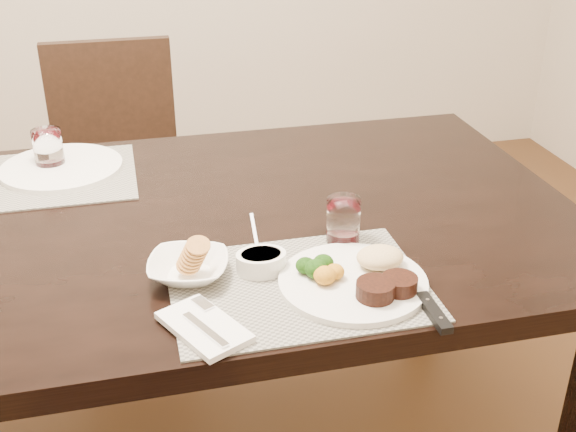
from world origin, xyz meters
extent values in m
cube|color=black|center=(0.00, 0.00, 0.72)|extent=(2.00, 1.00, 0.05)
cube|color=black|center=(0.92, 0.42, 0.35)|extent=(0.08, 0.08, 0.70)
cube|color=black|center=(0.00, 0.85, 0.43)|extent=(0.42, 0.42, 0.04)
cube|color=black|center=(-0.18, 0.67, 0.21)|extent=(0.04, 0.04, 0.41)
cube|color=black|center=(0.18, 0.67, 0.21)|extent=(0.04, 0.04, 0.41)
cube|color=black|center=(-0.18, 1.03, 0.21)|extent=(0.04, 0.04, 0.41)
cube|color=black|center=(0.18, 1.03, 0.21)|extent=(0.04, 0.04, 0.41)
cube|color=black|center=(0.00, 1.04, 0.68)|extent=(0.42, 0.04, 0.45)
cube|color=gray|center=(0.31, -0.32, 0.75)|extent=(0.46, 0.34, 0.00)
cube|color=gray|center=(-0.18, 0.29, 0.75)|extent=(0.46, 0.34, 0.00)
cylinder|color=white|center=(0.41, -0.34, 0.76)|extent=(0.27, 0.27, 0.01)
cylinder|color=black|center=(0.43, -0.40, 0.78)|extent=(0.07, 0.07, 0.03)
cylinder|color=black|center=(0.48, -0.39, 0.78)|extent=(0.06, 0.06, 0.03)
ellipsoid|color=#DCB884|center=(0.47, -0.31, 0.78)|extent=(0.09, 0.08, 0.04)
ellipsoid|color=#1F480D|center=(0.34, -0.32, 0.78)|extent=(0.04, 0.04, 0.03)
ellipsoid|color=orange|center=(0.35, -0.34, 0.78)|extent=(0.04, 0.04, 0.03)
cube|color=white|center=(0.13, -0.42, 0.76)|extent=(0.15, 0.19, 0.01)
cube|color=silver|center=(0.13, -0.43, 0.77)|extent=(0.06, 0.11, 0.00)
cube|color=silver|center=(0.13, -0.36, 0.77)|extent=(0.04, 0.05, 0.00)
cube|color=silver|center=(0.51, -0.34, 0.76)|extent=(0.02, 0.16, 0.00)
cube|color=black|center=(0.51, -0.47, 0.76)|extent=(0.02, 0.11, 0.01)
imported|color=white|center=(0.12, -0.24, 0.77)|extent=(0.18, 0.18, 0.04)
cylinder|color=#AE6F36|center=(0.12, -0.24, 0.80)|extent=(0.05, 0.05, 0.05)
cylinder|color=white|center=(0.26, -0.25, 0.77)|extent=(0.09, 0.09, 0.04)
cylinder|color=#0D3C13|center=(0.26, -0.25, 0.78)|extent=(0.08, 0.08, 0.01)
cube|color=silver|center=(0.26, -0.19, 0.81)|extent=(0.01, 0.06, 0.04)
cylinder|color=white|center=(0.44, -0.18, 0.80)|extent=(0.07, 0.07, 0.09)
cylinder|color=#320407|center=(0.44, -0.18, 0.77)|extent=(0.06, 0.06, 0.02)
cylinder|color=white|center=(-0.13, 0.32, 0.76)|extent=(0.29, 0.29, 0.01)
cylinder|color=white|center=(-0.15, 0.35, 0.80)|extent=(0.07, 0.07, 0.10)
cylinder|color=#320407|center=(-0.15, 0.35, 0.77)|extent=(0.06, 0.06, 0.02)
camera|label=1|loc=(0.04, -1.39, 1.46)|focal=45.00mm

